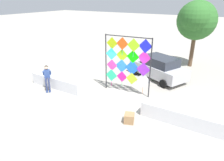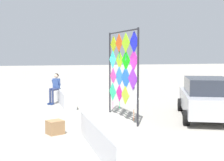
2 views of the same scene
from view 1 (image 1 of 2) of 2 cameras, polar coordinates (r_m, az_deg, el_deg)
The scene contains 8 objects.
ground at distance 12.03m, azimuth 0.15°, elevation -5.54°, with size 120.00×120.00×0.00m, color #9E998E.
plaza_ledge_left at distance 13.94m, azimuth -15.21°, elevation -0.56°, with size 4.01×0.56×0.76m, color silver.
plaza_ledge_right at distance 10.27m, azimuth 19.05°, elevation -9.81°, with size 4.01×0.56×0.76m, color silver.
kite_display_rack at distance 12.25m, azimuth 4.44°, elevation 5.36°, with size 2.97×0.31×3.57m.
seated_vendor at distance 13.61m, azimuth -17.66°, elevation 1.21°, with size 0.75×0.75×1.60m.
parked_car at distance 15.27m, azimuth 12.82°, elevation 3.58°, with size 4.67×3.47×1.67m.
cardboard_box_large at distance 10.02m, azimuth 4.82°, elevation -10.39°, with size 0.46×0.50×0.45m, color #9E754C.
tree_palm_like at distance 18.16m, azimuth 22.36°, elevation 15.52°, with size 3.12×3.47×5.41m.
Camera 1 is at (5.47, -9.10, 5.66)m, focal length 32.77 mm.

